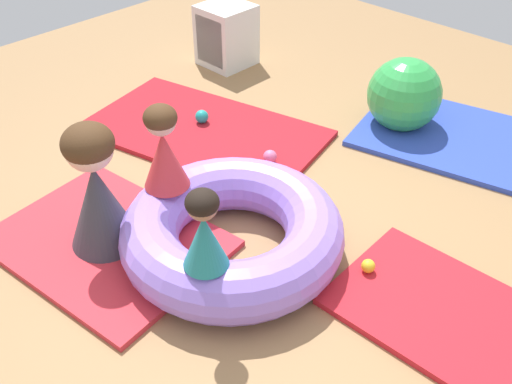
# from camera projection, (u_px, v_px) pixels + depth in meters

# --- Properties ---
(ground_plane) EXTENTS (8.00, 8.00, 0.00)m
(ground_plane) POSITION_uv_depth(u_px,v_px,m) (261.00, 253.00, 3.57)
(ground_plane) COLOR #9E7549
(gym_mat_far_right) EXTENTS (1.88, 1.41, 0.04)m
(gym_mat_far_right) POSITION_uv_depth(u_px,v_px,m) (472.00, 142.00, 4.53)
(gym_mat_far_right) COLOR #2D47B7
(gym_mat_far_right) RESTS_ON ground
(gym_mat_center_rear) EXTENTS (2.01, 1.43, 0.04)m
(gym_mat_center_rear) POSITION_uv_depth(u_px,v_px,m) (204.00, 132.00, 4.65)
(gym_mat_center_rear) COLOR #B21923
(gym_mat_center_rear) RESTS_ON ground
(gym_mat_near_left) EXTENTS (1.45, 1.16, 0.04)m
(gym_mat_near_left) POSITION_uv_depth(u_px,v_px,m) (108.00, 242.00, 3.62)
(gym_mat_near_left) COLOR red
(gym_mat_near_left) RESTS_ON ground
(inflatable_cushion) EXTENTS (1.31, 1.31, 0.34)m
(inflatable_cushion) POSITION_uv_depth(u_px,v_px,m) (232.00, 232.00, 3.46)
(inflatable_cushion) COLOR #9975EA
(inflatable_cushion) RESTS_ON ground
(child_in_red) EXTENTS (0.33, 0.33, 0.53)m
(child_in_red) POSITION_uv_depth(u_px,v_px,m) (163.00, 148.00, 3.39)
(child_in_red) COLOR red
(child_in_red) RESTS_ON inflatable_cushion
(child_in_teal) EXTENTS (0.33, 0.33, 0.46)m
(child_in_teal) POSITION_uv_depth(u_px,v_px,m) (204.00, 230.00, 2.87)
(child_in_teal) COLOR teal
(child_in_teal) RESTS_ON inflatable_cushion
(adult_seated) EXTENTS (0.57, 0.57, 0.81)m
(adult_seated) POSITION_uv_depth(u_px,v_px,m) (97.00, 188.00, 3.37)
(adult_seated) COLOR #383842
(adult_seated) RESTS_ON gym_mat_near_left
(play_ball_yellow) EXTENTS (0.08, 0.08, 0.08)m
(play_ball_yellow) POSITION_uv_depth(u_px,v_px,m) (368.00, 266.00, 3.37)
(play_ball_yellow) COLOR yellow
(play_ball_yellow) RESTS_ON gym_mat_near_right
(play_ball_pink) EXTENTS (0.10, 0.10, 0.10)m
(play_ball_pink) POSITION_uv_depth(u_px,v_px,m) (270.00, 157.00, 4.24)
(play_ball_pink) COLOR pink
(play_ball_pink) RESTS_ON gym_mat_center_rear
(play_ball_blue) EXTENTS (0.10, 0.10, 0.10)m
(play_ball_blue) POSITION_uv_depth(u_px,v_px,m) (169.00, 231.00, 3.60)
(play_ball_blue) COLOR blue
(play_ball_blue) RESTS_ON gym_mat_near_left
(play_ball_teal) EXTENTS (0.11, 0.11, 0.11)m
(play_ball_teal) POSITION_uv_depth(u_px,v_px,m) (202.00, 117.00, 4.70)
(play_ball_teal) COLOR teal
(play_ball_teal) RESTS_ON gym_mat_center_rear
(exercise_ball_large) EXTENTS (0.57, 0.57, 0.57)m
(exercise_ball_large) POSITION_uv_depth(u_px,v_px,m) (404.00, 95.00, 4.58)
(exercise_ball_large) COLOR green
(exercise_ball_large) RESTS_ON ground
(storage_cube) EXTENTS (0.44, 0.44, 0.56)m
(storage_cube) POSITION_uv_depth(u_px,v_px,m) (225.00, 36.00, 5.52)
(storage_cube) COLOR silver
(storage_cube) RESTS_ON ground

